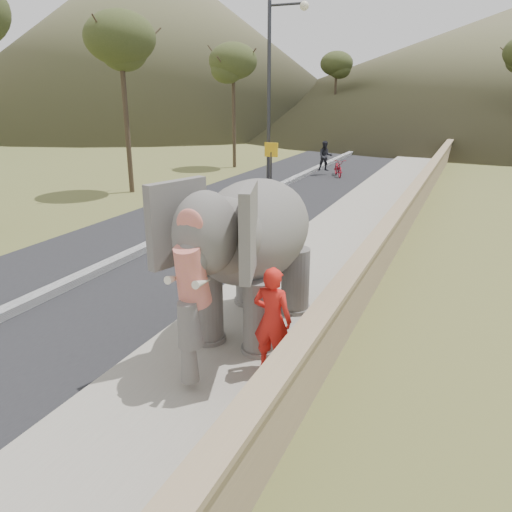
# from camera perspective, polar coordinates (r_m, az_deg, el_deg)

# --- Properties ---
(ground) EXTENTS (160.00, 160.00, 0.00)m
(ground) POSITION_cam_1_polar(r_m,az_deg,el_deg) (7.46, -11.89, -19.53)
(ground) COLOR olive
(ground) RESTS_ON ground
(road) EXTENTS (7.00, 120.00, 0.03)m
(road) POSITION_cam_1_polar(r_m,az_deg,el_deg) (17.61, -6.43, 3.49)
(road) COLOR black
(road) RESTS_ON ground
(median) EXTENTS (0.35, 120.00, 0.22)m
(median) POSITION_cam_1_polar(r_m,az_deg,el_deg) (17.58, -6.44, 3.79)
(median) COLOR black
(median) RESTS_ON ground
(walkway) EXTENTS (3.00, 120.00, 0.15)m
(walkway) POSITION_cam_1_polar(r_m,az_deg,el_deg) (15.75, 9.52, 1.76)
(walkway) COLOR #9E9687
(walkway) RESTS_ON ground
(parapet) EXTENTS (0.30, 120.00, 1.10)m
(parapet) POSITION_cam_1_polar(r_m,az_deg,el_deg) (15.32, 15.58, 2.70)
(parapet) COLOR tan
(parapet) RESTS_ON ground
(lamppost) EXTENTS (1.76, 0.36, 8.00)m
(lamppost) POSITION_cam_1_polar(r_m,az_deg,el_deg) (22.49, 2.26, 19.34)
(lamppost) COLOR #333238
(lamppost) RESTS_ON ground
(signboard) EXTENTS (0.60, 0.08, 2.40)m
(signboard) POSITION_cam_1_polar(r_m,az_deg,el_deg) (21.78, 1.74, 10.85)
(signboard) COLOR #2D2D33
(signboard) RESTS_ON ground
(hill_left) EXTENTS (60.00, 60.00, 22.00)m
(hill_left) POSITION_cam_1_polar(r_m,az_deg,el_deg) (73.04, -11.96, 23.24)
(hill_left) COLOR brown
(hill_left) RESTS_ON ground
(hill_far) EXTENTS (80.00, 80.00, 14.00)m
(hill_far) POSITION_cam_1_polar(r_m,az_deg,el_deg) (74.71, 26.40, 18.62)
(hill_far) COLOR brown
(hill_far) RESTS_ON ground
(elephant_and_man) EXTENTS (2.33, 4.17, 3.01)m
(elephant_and_man) POSITION_cam_1_polar(r_m,az_deg,el_deg) (9.35, -0.20, 0.40)
(elephant_and_man) COLOR slate
(elephant_and_man) RESTS_ON ground
(motorcyclist) EXTENTS (1.91, 1.88, 1.87)m
(motorcyclist) POSITION_cam_1_polar(r_m,az_deg,el_deg) (28.08, 8.76, 10.49)
(motorcyclist) COLOR maroon
(motorcyclist) RESTS_ON ground
(trees) EXTENTS (42.28, 42.55, 8.42)m
(trees) POSITION_cam_1_polar(r_m,az_deg,el_deg) (32.91, 21.75, 16.21)
(trees) COLOR #473828
(trees) RESTS_ON ground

